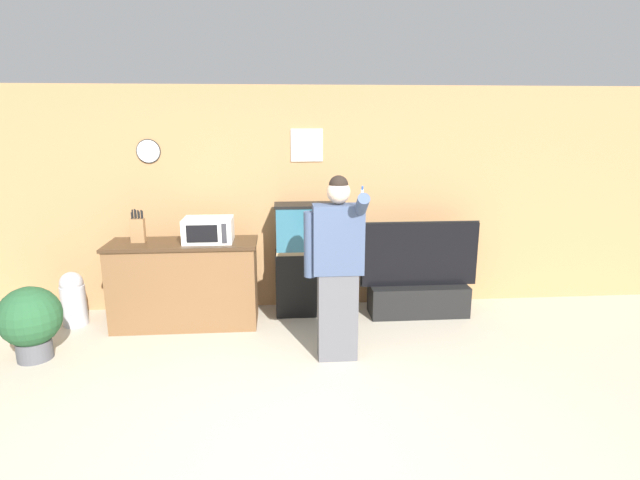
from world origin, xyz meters
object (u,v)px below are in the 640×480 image
Objects in this scene: tv_on_stand at (418,288)px; knife_block at (138,230)px; potted_plant at (30,320)px; counter_island at (185,284)px; person_standing at (337,266)px; microwave at (208,230)px; trash_bin at (73,298)px; aquarium_on_stand at (311,259)px.

knife_block is at bearing -178.92° from tv_on_stand.
knife_block reaches higher than potted_plant.
potted_plant is (-1.30, -0.72, -0.07)m from counter_island.
knife_block is at bearing 154.73° from person_standing.
microwave is 1.70m from trash_bin.
person_standing is at bearing -136.48° from tv_on_stand.
microwave is at bearing 24.59° from potted_plant.
tv_on_stand is (3.10, 0.06, -0.76)m from knife_block.
person_standing is (-1.07, -1.02, 0.59)m from tv_on_stand.
counter_island is 1.87m from person_standing.
aquarium_on_stand is at bearing 19.76° from potted_plant.
knife_block is 0.50× the size of potted_plant.
knife_block is at bearing -173.68° from aquarium_on_stand.
aquarium_on_stand is 1.82× the size of potted_plant.
tv_on_stand is (1.24, -0.15, -0.33)m from aquarium_on_stand.
tv_on_stand is 4.02m from potted_plant.
microwave is 0.75m from knife_block.
microwave is at bearing 144.29° from person_standing.
potted_plant is at bearing -168.23° from tv_on_stand.
aquarium_on_stand reaches higher than potted_plant.
tv_on_stand is 0.78× the size of person_standing.
counter_island is at bearing -179.83° from microwave.
knife_block is 2.25m from person_standing.
counter_island is 1.25m from trash_bin.
tv_on_stand is at bearing 1.08° from knife_block.
counter_island is at bearing -4.63° from knife_block.
trash_bin is at bearing -179.93° from tv_on_stand.
counter_island is 2.22× the size of potted_plant.
person_standing is at bearing -81.56° from aquarium_on_stand.
aquarium_on_stand is 1.29m from tv_on_stand.
person_standing reaches higher than knife_block.
aquarium_on_stand reaches higher than tv_on_stand.
microwave is at bearing 0.17° from counter_island.
counter_island is 1.17× the size of tv_on_stand.
person_standing reaches higher than microwave.
aquarium_on_stand reaches higher than counter_island.
aquarium_on_stand is 0.96× the size of tv_on_stand.
tv_on_stand is at bearing 0.07° from trash_bin.
knife_block is 0.26× the size of tv_on_stand.
counter_island is 2.64m from tv_on_stand.
microwave is 1.44× the size of knife_block.
counter_island is 3.07× the size of microwave.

